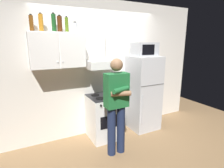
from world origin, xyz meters
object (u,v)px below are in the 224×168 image
(bottle_rum_dark, at_px, (60,24))
(microwave, at_px, (144,49))
(upper_cabinet, at_px, (57,50))
(range_hood, at_px, (101,58))
(refrigerator, at_px, (143,93))
(cooking_pot, at_px, (113,93))
(bottle_olive_oil, at_px, (67,25))
(bottle_liquor_amber, at_px, (41,23))
(bottle_wine_green, at_px, (54,23))
(bottle_beer_brown, at_px, (31,23))
(stove_oven, at_px, (104,117))
(bottle_canister_steel, at_px, (75,27))
(person_standing, at_px, (117,104))

(bottle_rum_dark, bearing_deg, microwave, -3.48)
(upper_cabinet, bearing_deg, range_hood, 0.09)
(refrigerator, relative_size, microwave, 3.33)
(cooking_pot, relative_size, bottle_olive_oil, 1.15)
(microwave, bearing_deg, cooking_pot, -170.43)
(upper_cabinet, relative_size, bottle_rum_dark, 3.31)
(bottle_liquor_amber, relative_size, bottle_wine_green, 0.96)
(range_hood, height_order, bottle_beer_brown, bottle_beer_brown)
(upper_cabinet, bearing_deg, bottle_beer_brown, 173.52)
(refrigerator, bearing_deg, bottle_beer_brown, 175.51)
(stove_oven, height_order, bottle_rum_dark, bottle_rum_dark)
(range_hood, bearing_deg, bottle_wine_green, 178.46)
(bottle_canister_steel, relative_size, bottle_beer_brown, 0.69)
(bottle_liquor_amber, bearing_deg, person_standing, -37.88)
(range_hood, relative_size, bottle_beer_brown, 2.86)
(microwave, bearing_deg, bottle_canister_steel, 174.88)
(bottle_olive_oil, relative_size, bottle_beer_brown, 0.99)
(stove_oven, xyz_separation_m, bottle_canister_steel, (-0.47, 0.15, 1.70))
(bottle_beer_brown, bearing_deg, bottle_rum_dark, -5.98)
(person_standing, relative_size, bottle_rum_dark, 6.04)
(refrigerator, bearing_deg, stove_oven, -179.96)
(microwave, distance_m, bottle_beer_brown, 2.16)
(microwave, distance_m, bottle_liquor_amber, 2.03)
(range_hood, xyz_separation_m, bottle_rum_dark, (-0.73, -0.01, 0.58))
(upper_cabinet, relative_size, cooking_pot, 3.00)
(bottle_beer_brown, bearing_deg, upper_cabinet, -6.48)
(upper_cabinet, xyz_separation_m, bottle_rum_dark, (0.07, -0.00, 0.43))
(upper_cabinet, bearing_deg, refrigerator, -4.07)
(refrigerator, xyz_separation_m, microwave, (-0.00, 0.02, 0.94))
(refrigerator, bearing_deg, bottle_rum_dark, 175.89)
(upper_cabinet, height_order, cooking_pot, upper_cabinet)
(bottle_liquor_amber, distance_m, bottle_rum_dark, 0.29)
(bottle_rum_dark, relative_size, bottle_beer_brown, 1.03)
(upper_cabinet, height_order, person_standing, upper_cabinet)
(stove_oven, bearing_deg, upper_cabinet, 171.10)
(bottle_olive_oil, distance_m, bottle_rum_dark, 0.12)
(bottle_canister_steel, height_order, bottle_wine_green, bottle_wine_green)
(stove_oven, relative_size, bottle_olive_oil, 3.36)
(microwave, height_order, bottle_rum_dark, bottle_rum_dark)
(microwave, relative_size, person_standing, 0.29)
(stove_oven, xyz_separation_m, bottle_beer_brown, (-1.16, 0.17, 1.74))
(bottle_beer_brown, bearing_deg, cooking_pot, -12.46)
(stove_oven, bearing_deg, person_standing, -94.72)
(cooking_pot, relative_size, bottle_liquor_amber, 1.04)
(bottle_beer_brown, bearing_deg, microwave, -3.99)
(range_hood, xyz_separation_m, bottle_wine_green, (-0.82, 0.02, 0.60))
(stove_oven, height_order, refrigerator, refrigerator)
(stove_oven, distance_m, bottle_liquor_amber, 2.04)
(microwave, bearing_deg, bottle_liquor_amber, 176.19)
(microwave, xyz_separation_m, bottle_liquor_amber, (-1.97, 0.13, 0.45))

